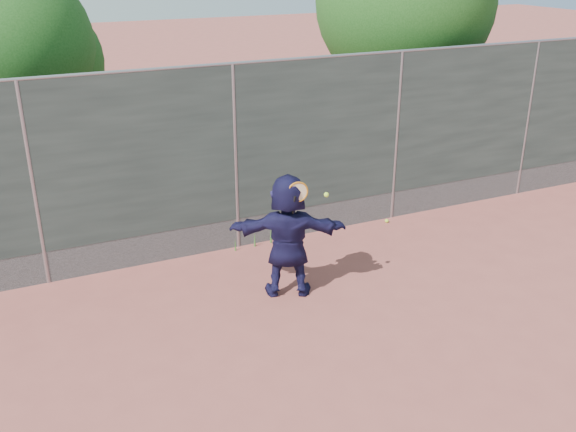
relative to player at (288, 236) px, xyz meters
name	(u,v)px	position (x,y,z in m)	size (l,w,h in m)	color
ground	(340,359)	(-0.11, -1.76, -0.89)	(80.00, 80.00, 0.00)	#9E4C42
player	(288,236)	(0.00, 0.00, 0.00)	(1.65, 0.53, 1.78)	#19163E
ball_ground	(387,221)	(2.68, 1.56, -0.86)	(0.07, 0.07, 0.07)	#B8E833
fence	(235,155)	(-0.11, 1.74, 0.69)	(20.00, 0.06, 3.03)	#38423D
swing_action	(300,194)	(0.09, -0.21, 0.68)	(0.58, 0.19, 0.51)	#C06A12
tree_right	(411,6)	(4.57, 4.00, 2.60)	(3.78, 3.60, 5.39)	#382314
tree_left	(15,52)	(-2.96, 4.80, 2.05)	(3.15, 3.00, 4.53)	#382314
weed_clump	(257,238)	(0.18, 1.63, -0.76)	(0.68, 0.07, 0.30)	#387226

